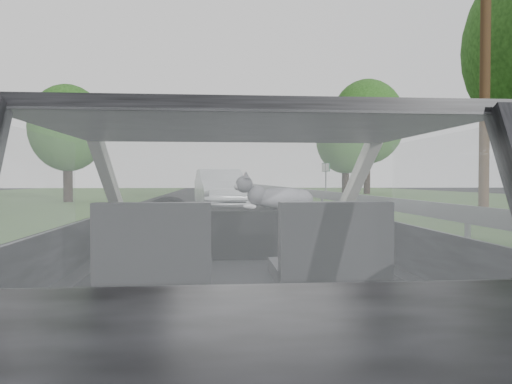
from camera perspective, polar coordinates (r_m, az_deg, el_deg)
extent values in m
cube|color=black|center=(2.61, -1.79, -8.80)|extent=(1.80, 4.00, 1.45)
cube|color=black|center=(3.21, -2.41, -4.63)|extent=(1.58, 0.45, 0.30)
cube|color=black|center=(2.31, -11.40, -6.27)|extent=(0.50, 0.72, 0.42)
cube|color=black|center=(2.36, 8.40, -6.10)|extent=(0.50, 0.72, 0.42)
torus|color=black|center=(2.92, -10.04, -3.87)|extent=(0.36, 0.36, 0.04)
ellipsoid|color=gray|center=(3.20, 2.92, -0.56)|extent=(0.53, 0.18, 0.24)
cube|color=gray|center=(13.34, 14.51, -1.24)|extent=(0.05, 90.00, 0.32)
imported|color=silver|center=(20.16, -4.15, 0.33)|extent=(2.47, 5.10, 1.62)
cube|color=#0B401D|center=(31.15, 7.98, 1.26)|extent=(0.36, 0.88, 2.23)
cylinder|color=#342118|center=(14.37, 24.71, 12.39)|extent=(0.26, 0.26, 7.91)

